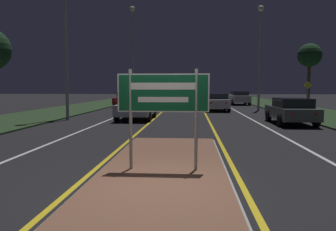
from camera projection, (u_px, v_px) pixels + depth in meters
The scene contains 22 objects.
ground_plane at pixel (158, 188), 6.26m from camera, with size 160.00×160.00×0.00m, color black.
median_island at pixel (163, 172), 7.32m from camera, with size 2.87×8.96×0.10m.
verge_left at pixel (68, 110), 26.81m from camera, with size 5.00×100.00×0.08m.
verge_right at pixel (306, 111), 25.46m from camera, with size 5.00×100.00×0.08m.
centre_line_yellow_left at pixel (168, 107), 31.22m from camera, with size 0.12×70.00×0.01m.
centre_line_yellow_right at pixel (202, 107), 30.99m from camera, with size 0.12×70.00×0.01m.
lane_line_white_left at pixel (141, 107), 31.40m from camera, with size 0.12×70.00×0.01m.
lane_line_white_right at pixel (229, 107), 30.81m from camera, with size 0.12×70.00×0.01m.
edge_line_white_left at pixel (110, 107), 31.62m from camera, with size 0.10×70.00×0.01m.
edge_line_white_right at pixel (262, 107), 30.59m from camera, with size 0.10×70.00×0.01m.
highway_sign at pixel (163, 98), 7.17m from camera, with size 2.02×0.07×2.22m.
streetlight_left_near at pixel (65, 2), 18.49m from camera, with size 0.50×0.50×10.90m.
streetlight_left_far at pixel (132, 38), 38.05m from camera, with size 0.62×0.62×11.22m.
streetlight_right_near at pixel (260, 45), 26.32m from camera, with size 0.49×0.49×8.40m.
car_receding_0 at pixel (291, 110), 16.90m from camera, with size 1.90×4.12×1.35m.
car_receding_1 at pixel (216, 102), 26.34m from camera, with size 1.96×4.45×1.39m.
car_receding_2 at pixel (239, 98), 35.32m from camera, with size 1.96×4.55×1.45m.
car_approaching_0 at pixel (137, 107), 19.35m from camera, with size 2.03×4.13×1.47m.
car_approaching_1 at pixel (127, 99), 31.97m from camera, with size 2.04×4.74×1.37m.
car_approaching_2 at pixel (140, 96), 41.03m from camera, with size 1.98×4.54×1.34m.
warning_sign at pixel (308, 93), 23.97m from camera, with size 0.60×0.06×2.27m.
roadside_palm_right at pixel (310, 56), 25.85m from camera, with size 1.85×1.85×5.27m.
Camera 1 is at (0.62, -6.09, 1.93)m, focal length 35.00 mm.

